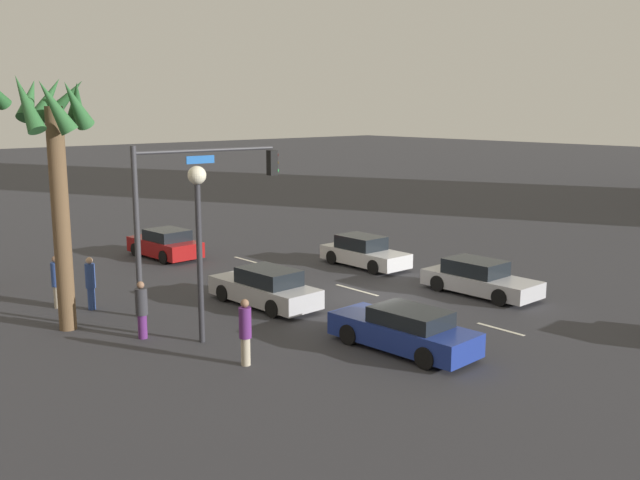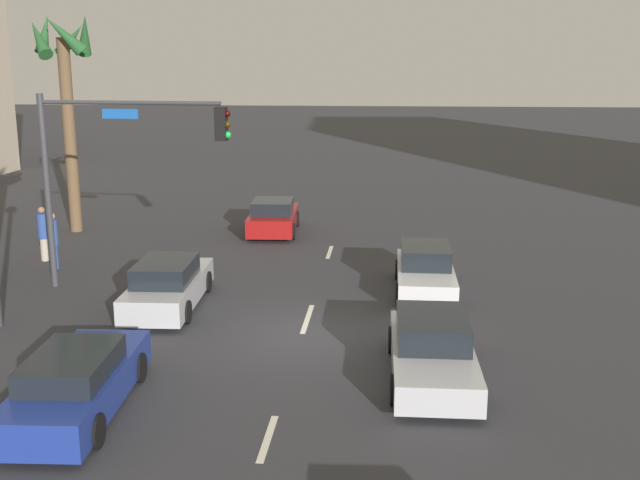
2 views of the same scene
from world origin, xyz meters
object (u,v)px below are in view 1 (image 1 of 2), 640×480
(car_1, at_px, (364,253))
(traffic_signal, at_px, (191,196))
(car_4, at_px, (404,330))
(pedestrian_3, at_px, (245,330))
(palm_tree_0, at_px, (56,148))
(car_3, at_px, (265,288))
(streetlamp, at_px, (198,218))
(pedestrian_1, at_px, (91,282))
(pedestrian_2, at_px, (57,280))
(car_0, at_px, (165,244))
(pedestrian_0, at_px, (142,309))
(car_5, at_px, (479,279))

(car_1, bearing_deg, traffic_signal, 94.19)
(traffic_signal, bearing_deg, car_1, -85.81)
(car_4, height_order, pedestrian_3, pedestrian_3)
(car_1, bearing_deg, palm_tree_0, 90.99)
(car_1, xyz_separation_m, car_3, (-2.24, 7.32, 0.01))
(traffic_signal, distance_m, streetlamp, 4.04)
(car_1, distance_m, traffic_signal, 10.04)
(streetlamp, xyz_separation_m, pedestrian_1, (5.71, 1.04, -2.86))
(car_3, bearing_deg, palm_tree_0, 73.15)
(streetlamp, bearing_deg, palm_tree_0, 33.09)
(traffic_signal, height_order, pedestrian_2, traffic_signal)
(car_1, xyz_separation_m, pedestrian_2, (2.48, 13.17, 0.38))
(car_0, height_order, car_3, car_3)
(pedestrian_2, bearing_deg, pedestrian_1, -141.15)
(car_0, height_order, pedestrian_3, pedestrian_3)
(car_4, relative_size, pedestrian_3, 2.48)
(traffic_signal, height_order, pedestrian_1, traffic_signal)
(traffic_signal, height_order, pedestrian_0, traffic_signal)
(pedestrian_2, bearing_deg, car_5, -124.46)
(car_0, xyz_separation_m, car_5, (-14.17, -5.72, -0.03))
(car_0, relative_size, traffic_signal, 0.70)
(car_3, xyz_separation_m, pedestrian_2, (4.72, 5.85, 0.37))
(traffic_signal, xyz_separation_m, streetlamp, (-3.56, 1.90, -0.19))
(car_4, xyz_separation_m, streetlamp, (4.67, 4.13, 3.27))
(pedestrian_1, bearing_deg, car_3, -126.33)
(car_1, height_order, car_5, car_1)
(pedestrian_1, bearing_deg, car_5, -122.98)
(pedestrian_2, bearing_deg, car_1, -100.67)
(car_4, height_order, palm_tree_0, palm_tree_0)
(car_0, xyz_separation_m, car_3, (-9.94, 1.48, 0.00))
(car_0, bearing_deg, car_4, 175.40)
(car_4, bearing_deg, traffic_signal, 15.12)
(pedestrian_1, bearing_deg, palm_tree_0, 137.28)
(car_4, bearing_deg, car_5, -70.91)
(car_4, relative_size, pedestrian_1, 2.48)
(streetlamp, bearing_deg, car_3, -63.23)
(car_3, bearing_deg, car_0, -8.46)
(car_0, height_order, pedestrian_2, pedestrian_2)
(car_3, height_order, pedestrian_1, pedestrian_1)
(car_0, relative_size, streetlamp, 0.76)
(car_4, height_order, streetlamp, streetlamp)
(traffic_signal, distance_m, pedestrian_2, 5.80)
(pedestrian_1, xyz_separation_m, pedestrian_2, (1.02, 0.82, -0.01))
(car_3, distance_m, pedestrian_0, 5.23)
(car_1, relative_size, pedestrian_2, 2.25)
(car_1, height_order, traffic_signal, traffic_signal)
(pedestrian_0, relative_size, pedestrian_2, 0.96)
(palm_tree_0, bearing_deg, streetlamp, -146.91)
(pedestrian_3, relative_size, palm_tree_0, 0.23)
(pedestrian_0, bearing_deg, palm_tree_0, 29.43)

